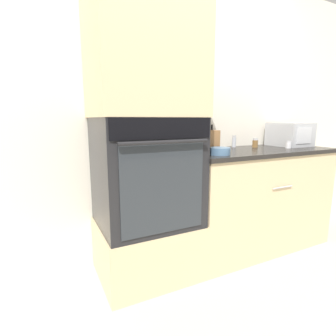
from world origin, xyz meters
The scene contains 12 objects.
ground_plane centered at (0.00, 0.00, 0.00)m, with size 12.00×12.00×0.00m, color beige.
wall_back centered at (0.00, 0.63, 1.25)m, with size 8.00×0.05×2.50m.
oven_cabinet_base centered at (-0.37, 0.30, 0.21)m, with size 0.74×0.60×0.43m.
wall_oven centered at (-0.37, 0.30, 0.82)m, with size 0.71×0.64×0.79m.
oven_cabinet_upper centered at (-0.37, 0.30, 1.65)m, with size 0.74×0.60×0.86m.
counter_unit centered at (0.72, 0.30, 0.47)m, with size 1.46×0.63×0.94m.
microwave centered at (1.25, 0.39, 1.05)m, with size 0.33×0.36×0.23m.
knife_block centered at (0.20, 0.32, 1.03)m, with size 0.12×0.15×0.23m.
bowl centered at (0.18, 0.15, 0.97)m, with size 0.16×0.16×0.06m.
condiment_jar_near centered at (1.04, 0.23, 0.97)m, with size 0.05×0.05×0.07m.
condiment_jar_mid centered at (0.65, 0.54, 0.99)m, with size 0.04×0.04×0.11m.
condiment_jar_far centered at (0.82, 0.42, 0.98)m, with size 0.05×0.05×0.09m.
Camera 1 is at (-1.07, -1.48, 1.21)m, focal length 28.00 mm.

